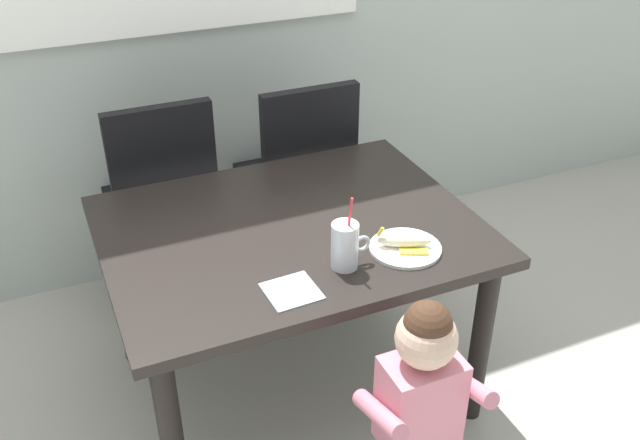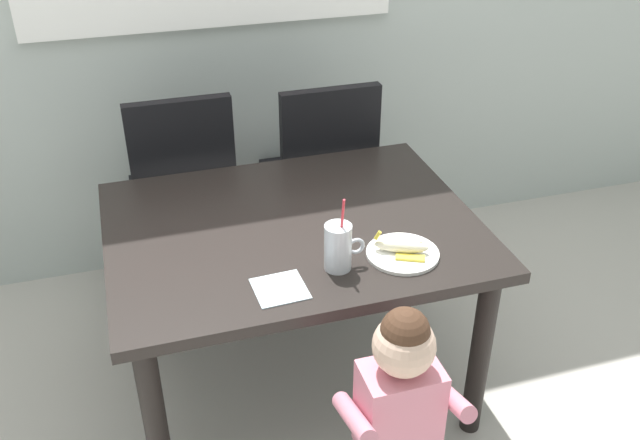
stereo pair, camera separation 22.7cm
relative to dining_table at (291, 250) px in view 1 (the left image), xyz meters
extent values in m
plane|color=#B7B2A8|center=(0.00, 0.00, -0.62)|extent=(24.00, 24.00, 0.00)
cube|color=black|center=(0.00, 0.00, 0.08)|extent=(1.24, 0.97, 0.04)
cylinder|color=black|center=(0.54, -0.40, -0.28)|extent=(0.07, 0.07, 0.68)
cylinder|color=black|center=(-0.54, 0.40, -0.28)|extent=(0.07, 0.07, 0.68)
cylinder|color=black|center=(0.54, 0.40, -0.28)|extent=(0.07, 0.07, 0.68)
cube|color=black|center=(-0.29, 0.82, -0.17)|extent=(0.44, 0.44, 0.06)
cube|color=black|center=(-0.29, 0.62, 0.10)|extent=(0.42, 0.05, 0.48)
cylinder|color=black|center=(-0.10, 1.01, -0.41)|extent=(0.04, 0.04, 0.42)
cylinder|color=black|center=(-0.48, 1.01, -0.41)|extent=(0.04, 0.04, 0.42)
cylinder|color=black|center=(-0.10, 0.63, -0.41)|extent=(0.04, 0.04, 0.42)
cylinder|color=black|center=(-0.48, 0.63, -0.41)|extent=(0.04, 0.04, 0.42)
cube|color=black|center=(0.31, 0.77, -0.17)|extent=(0.44, 0.44, 0.06)
cube|color=black|center=(0.31, 0.57, 0.10)|extent=(0.42, 0.05, 0.48)
cylinder|color=black|center=(0.50, 0.96, -0.41)|extent=(0.04, 0.04, 0.42)
cylinder|color=black|center=(0.12, 0.96, -0.41)|extent=(0.04, 0.04, 0.42)
cylinder|color=black|center=(0.50, 0.58, -0.41)|extent=(0.04, 0.04, 0.42)
cylinder|color=black|center=(0.12, 0.58, -0.41)|extent=(0.04, 0.04, 0.42)
cube|color=pink|center=(0.12, -0.68, -0.13)|extent=(0.22, 0.15, 0.30)
sphere|color=beige|center=(0.12, -0.68, 0.10)|extent=(0.17, 0.17, 0.17)
sphere|color=#472D1E|center=(0.12, -0.68, 0.15)|extent=(0.13, 0.13, 0.13)
cylinder|color=pink|center=(-0.02, -0.70, -0.10)|extent=(0.05, 0.24, 0.13)
cylinder|color=pink|center=(0.26, -0.70, -0.10)|extent=(0.05, 0.24, 0.13)
cylinder|color=silver|center=(0.07, -0.29, 0.17)|extent=(0.08, 0.08, 0.15)
cylinder|color=beige|center=(0.07, -0.29, 0.14)|extent=(0.07, 0.07, 0.08)
torus|color=silver|center=(0.12, -0.29, 0.17)|extent=(0.06, 0.01, 0.06)
cylinder|color=#E5333F|center=(0.07, -0.29, 0.24)|extent=(0.01, 0.04, 0.22)
cylinder|color=white|center=(0.28, -0.28, 0.10)|extent=(0.23, 0.23, 0.01)
ellipsoid|color=#F4EAC6|center=(0.28, -0.28, 0.13)|extent=(0.17, 0.11, 0.04)
cube|color=yellow|center=(0.29, -0.32, 0.11)|extent=(0.10, 0.07, 0.01)
cube|color=yellow|center=(0.31, -0.25, 0.11)|extent=(0.10, 0.07, 0.01)
cylinder|color=yellow|center=(0.21, -0.25, 0.16)|extent=(0.03, 0.02, 0.03)
cube|color=silver|center=(-0.13, -0.34, 0.10)|extent=(0.16, 0.16, 0.00)
camera|label=1|loc=(-0.71, -1.87, 1.34)|focal=39.38mm
camera|label=2|loc=(-0.50, -1.95, 1.34)|focal=39.38mm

